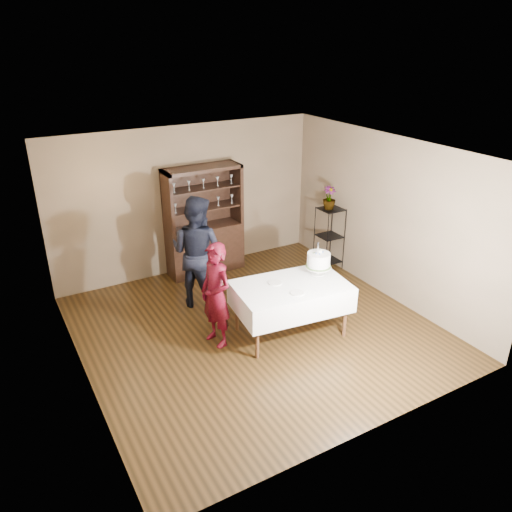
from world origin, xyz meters
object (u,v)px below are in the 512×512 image
(china_hutch, at_px, (205,238))
(cake, at_px, (319,261))
(plant_etagere, at_px, (329,236))
(potted_plant, at_px, (329,198))
(cake_table, at_px, (291,296))
(man, at_px, (197,252))
(woman, at_px, (216,295))

(china_hutch, distance_m, cake, 2.64)
(plant_etagere, bearing_deg, potted_plant, 166.87)
(china_hutch, distance_m, cake_table, 2.62)
(man, bearing_deg, woman, 132.12)
(cake, relative_size, potted_plant, 1.25)
(woman, height_order, potted_plant, potted_plant)
(man, bearing_deg, plant_etagere, -125.50)
(plant_etagere, distance_m, cake_table, 2.45)
(cake_table, height_order, man, man)
(cake, bearing_deg, cake_table, -169.73)
(china_hutch, xyz_separation_m, potted_plant, (2.03, -1.04, 0.74))
(cake_table, relative_size, potted_plant, 4.08)
(plant_etagere, height_order, cake, cake)
(woman, bearing_deg, plant_etagere, 100.74)
(cake_table, xyz_separation_m, cake, (0.54, 0.10, 0.40))
(china_hutch, xyz_separation_m, woman, (-0.86, -2.29, 0.11))
(plant_etagere, distance_m, cake, 2.02)
(man, relative_size, cake, 3.51)
(woman, xyz_separation_m, man, (0.24, 1.18, 0.16))
(plant_etagere, bearing_deg, cake, -132.67)
(plant_etagere, distance_m, man, 2.72)
(potted_plant, bearing_deg, cake_table, -139.56)
(china_hutch, xyz_separation_m, cake_table, (0.19, -2.61, -0.04))
(cake_table, height_order, potted_plant, potted_plant)
(cake_table, xyz_separation_m, woman, (-1.05, 0.32, 0.15))
(plant_etagere, xyz_separation_m, man, (-2.70, -0.05, 0.28))
(cake, xyz_separation_m, potted_plant, (1.30, 1.47, 0.37))
(woman, bearing_deg, cake_table, 60.91)
(woman, xyz_separation_m, potted_plant, (2.89, 1.25, 0.62))
(plant_etagere, relative_size, cake_table, 0.69)
(china_hutch, height_order, woman, china_hutch)
(man, height_order, cake, man)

